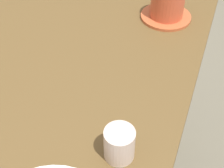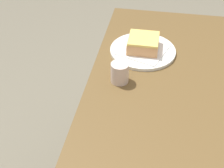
# 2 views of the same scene
# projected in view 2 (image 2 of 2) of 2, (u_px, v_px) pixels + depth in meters

# --- Properties ---
(table) EXTENTS (1.21, 0.70, 0.78)m
(table) POSITION_uv_depth(u_px,v_px,m) (205.00, 153.00, 0.83)
(table) COLOR brown
(table) RESTS_ON ground_plane
(plate_glazed_square) EXTENTS (0.22, 0.22, 0.01)m
(plate_glazed_square) POSITION_uv_depth(u_px,v_px,m) (143.00, 51.00, 1.02)
(plate_glazed_square) COLOR white
(plate_glazed_square) RESTS_ON table
(napkin_glazed_square) EXTENTS (0.18, 0.18, 0.00)m
(napkin_glazed_square) POSITION_uv_depth(u_px,v_px,m) (143.00, 49.00, 1.01)
(napkin_glazed_square) COLOR white
(napkin_glazed_square) RESTS_ON plate_glazed_square
(donut_glazed_square) EXTENTS (0.10, 0.10, 0.04)m
(donut_glazed_square) POSITION_uv_depth(u_px,v_px,m) (143.00, 43.00, 1.00)
(donut_glazed_square) COLOR tan
(donut_glazed_square) RESTS_ON napkin_glazed_square
(sugar_jar) EXTENTS (0.05, 0.05, 0.06)m
(sugar_jar) POSITION_uv_depth(u_px,v_px,m) (120.00, 73.00, 0.89)
(sugar_jar) COLOR beige
(sugar_jar) RESTS_ON table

